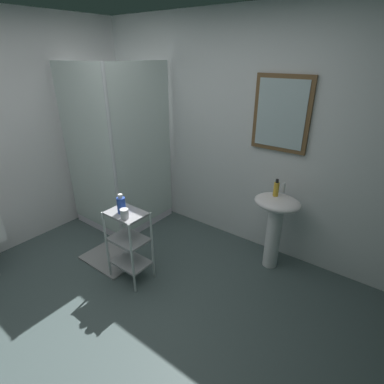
# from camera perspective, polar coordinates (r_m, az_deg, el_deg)

# --- Properties ---
(ground_plane) EXTENTS (4.20, 4.20, 0.02)m
(ground_plane) POSITION_cam_1_polar(r_m,az_deg,el_deg) (2.86, -14.69, -22.85)
(ground_plane) COLOR #425252
(wall_back) EXTENTS (4.20, 0.14, 2.50)m
(wall_back) POSITION_cam_1_polar(r_m,az_deg,el_deg) (3.45, 7.71, 10.90)
(wall_back) COLOR silver
(wall_back) RESTS_ON ground_plane
(shower_stall) EXTENTS (0.92, 0.92, 2.00)m
(shower_stall) POSITION_cam_1_polar(r_m,az_deg,el_deg) (3.98, -13.08, 0.33)
(shower_stall) COLOR white
(shower_stall) RESTS_ON ground_plane
(pedestal_sink) EXTENTS (0.46, 0.37, 0.81)m
(pedestal_sink) POSITION_cam_1_polar(r_m,az_deg,el_deg) (3.13, 15.54, -4.66)
(pedestal_sink) COLOR white
(pedestal_sink) RESTS_ON ground_plane
(sink_faucet) EXTENTS (0.03, 0.03, 0.10)m
(sink_faucet) POSITION_cam_1_polar(r_m,az_deg,el_deg) (3.11, 16.98, 0.75)
(sink_faucet) COLOR silver
(sink_faucet) RESTS_ON pedestal_sink
(storage_cart) EXTENTS (0.38, 0.28, 0.74)m
(storage_cart) POSITION_cam_1_polar(r_m,az_deg,el_deg) (2.99, -11.85, -8.95)
(storage_cart) COLOR silver
(storage_cart) RESTS_ON ground_plane
(hand_soap_bottle) EXTENTS (0.05, 0.05, 0.17)m
(hand_soap_bottle) POSITION_cam_1_polar(r_m,az_deg,el_deg) (3.00, 15.66, 0.60)
(hand_soap_bottle) COLOR gold
(hand_soap_bottle) RESTS_ON pedestal_sink
(shampoo_bottle_blue) EXTENTS (0.08, 0.08, 0.19)m
(shampoo_bottle_blue) POSITION_cam_1_polar(r_m,az_deg,el_deg) (2.80, -13.25, -2.35)
(shampoo_bottle_blue) COLOR #284BB7
(shampoo_bottle_blue) RESTS_ON storage_cart
(rinse_cup) EXTENTS (0.08, 0.08, 0.09)m
(rinse_cup) POSITION_cam_1_polar(r_m,az_deg,el_deg) (2.72, -12.66, -4.04)
(rinse_cup) COLOR silver
(rinse_cup) RESTS_ON storage_cart
(bath_mat) EXTENTS (0.60, 0.40, 0.02)m
(bath_mat) POSITION_cam_1_polar(r_m,az_deg,el_deg) (3.52, -15.28, -12.10)
(bath_mat) COLOR gray
(bath_mat) RESTS_ON ground_plane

